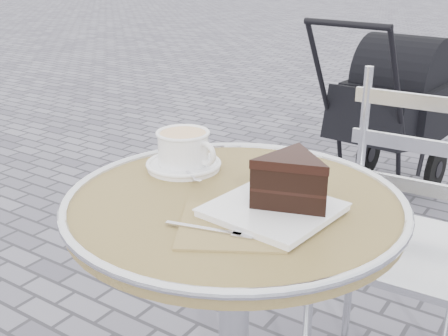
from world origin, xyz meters
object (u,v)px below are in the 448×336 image
Objects in this scene: baby_stroller at (390,117)px; cake_plate_set at (286,187)px; bistro_chair at (411,203)px; cafe_table at (234,267)px; cappuccino_set at (184,152)px.

cake_plate_set is at bearing -73.41° from baby_stroller.
baby_stroller is at bearing 107.33° from cake_plate_set.
cake_plate_set is 0.38× the size of bistro_chair.
cafe_table is 0.25m from cake_plate_set.
bistro_chair is at bearing -64.73° from baby_stroller.
baby_stroller is (-0.48, 1.31, -0.14)m from bistro_chair.
cafe_table is 1.89m from baby_stroller.
cake_plate_set is 1.94m from baby_stroller.
baby_stroller reaches higher than cake_plate_set.
bistro_chair is at bearing 68.40° from cafe_table.
cappuccino_set is at bearing 170.71° from cake_plate_set.
bistro_chair is at bearing 85.63° from cake_plate_set.
cake_plate_set is 0.37× the size of baby_stroller.
cappuccino_set is 0.66m from bistro_chair.
bistro_chair is 0.96× the size of baby_stroller.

